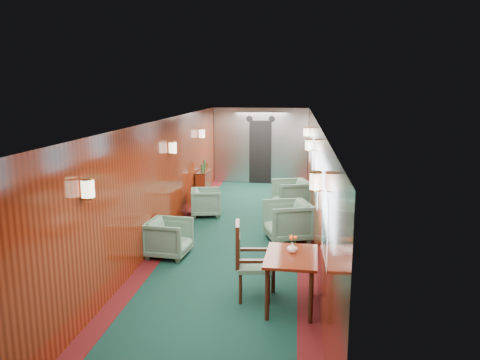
{
  "coord_description": "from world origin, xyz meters",
  "views": [
    {
      "loc": [
        1.14,
        -8.84,
        3.02
      ],
      "look_at": [
        0.0,
        0.5,
        1.15
      ],
      "focal_mm": 35.0,
      "sensor_mm": 36.0,
      "label": 1
    }
  ],
  "objects_px": {
    "credenza": "(203,185)",
    "armchair_right_near": "(287,221)",
    "dining_table": "(291,264)",
    "side_chair": "(247,258)",
    "armchair_left_near": "(169,238)",
    "armchair_left_far": "(206,202)",
    "armchair_right_far": "(291,195)"
  },
  "relations": [
    {
      "from": "armchair_left_near",
      "to": "armchair_right_far",
      "type": "bearing_deg",
      "value": -25.74
    },
    {
      "from": "credenza",
      "to": "armchair_left_near",
      "type": "distance_m",
      "value": 4.29
    },
    {
      "from": "dining_table",
      "to": "armchair_right_near",
      "type": "bearing_deg",
      "value": 94.56
    },
    {
      "from": "dining_table",
      "to": "armchair_left_near",
      "type": "relative_size",
      "value": 1.39
    },
    {
      "from": "side_chair",
      "to": "armchair_left_far",
      "type": "bearing_deg",
      "value": 101.88
    },
    {
      "from": "armchair_right_near",
      "to": "dining_table",
      "type": "bearing_deg",
      "value": -15.05
    },
    {
      "from": "armchair_left_far",
      "to": "armchair_right_far",
      "type": "relative_size",
      "value": 0.85
    },
    {
      "from": "credenza",
      "to": "armchair_left_near",
      "type": "relative_size",
      "value": 1.46
    },
    {
      "from": "credenza",
      "to": "armchair_right_near",
      "type": "bearing_deg",
      "value": -52.92
    },
    {
      "from": "armchair_left_near",
      "to": "armchair_right_far",
      "type": "xyz_separation_m",
      "value": [
        2.15,
        3.52,
        0.04
      ]
    },
    {
      "from": "armchair_right_near",
      "to": "armchair_right_far",
      "type": "xyz_separation_m",
      "value": [
        0.04,
        2.33,
        -0.01
      ]
    },
    {
      "from": "armchair_left_near",
      "to": "armchair_right_far",
      "type": "distance_m",
      "value": 4.13
    },
    {
      "from": "dining_table",
      "to": "armchair_right_near",
      "type": "xyz_separation_m",
      "value": [
        -0.11,
        2.95,
        -0.24
      ]
    },
    {
      "from": "armchair_right_far",
      "to": "side_chair",
      "type": "bearing_deg",
      "value": -23.28
    },
    {
      "from": "armchair_right_near",
      "to": "side_chair",
      "type": "bearing_deg",
      "value": -28.06
    },
    {
      "from": "credenza",
      "to": "armchair_right_near",
      "type": "distance_m",
      "value": 3.87
    },
    {
      "from": "armchair_right_near",
      "to": "armchair_left_near",
      "type": "bearing_deg",
      "value": -77.72
    },
    {
      "from": "dining_table",
      "to": "armchair_right_far",
      "type": "xyz_separation_m",
      "value": [
        -0.07,
        5.28,
        -0.25
      ]
    },
    {
      "from": "credenza",
      "to": "armchair_left_near",
      "type": "bearing_deg",
      "value": -87.12
    },
    {
      "from": "side_chair",
      "to": "armchair_right_near",
      "type": "bearing_deg",
      "value": 72.67
    },
    {
      "from": "credenza",
      "to": "armchair_left_far",
      "type": "relative_size",
      "value": 1.53
    },
    {
      "from": "side_chair",
      "to": "armchair_right_far",
      "type": "xyz_separation_m",
      "value": [
        0.56,
        5.07,
        -0.23
      ]
    },
    {
      "from": "armchair_right_near",
      "to": "armchair_left_far",
      "type": "bearing_deg",
      "value": -146.21
    },
    {
      "from": "credenza",
      "to": "armchair_right_far",
      "type": "bearing_deg",
      "value": -17.72
    },
    {
      "from": "armchair_left_far",
      "to": "armchair_right_near",
      "type": "distance_m",
      "value": 2.53
    },
    {
      "from": "side_chair",
      "to": "armchair_right_far",
      "type": "height_order",
      "value": "side_chair"
    },
    {
      "from": "credenza",
      "to": "armchair_right_far",
      "type": "height_order",
      "value": "credenza"
    },
    {
      "from": "dining_table",
      "to": "armchair_left_far",
      "type": "distance_m",
      "value": 5.0
    },
    {
      "from": "credenza",
      "to": "armchair_left_near",
      "type": "xyz_separation_m",
      "value": [
        0.22,
        -4.28,
        -0.08
      ]
    },
    {
      "from": "credenza",
      "to": "armchair_right_far",
      "type": "distance_m",
      "value": 2.49
    },
    {
      "from": "credenza",
      "to": "armchair_left_far",
      "type": "bearing_deg",
      "value": -76.18
    },
    {
      "from": "dining_table",
      "to": "side_chair",
      "type": "bearing_deg",
      "value": 164.42
    }
  ]
}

